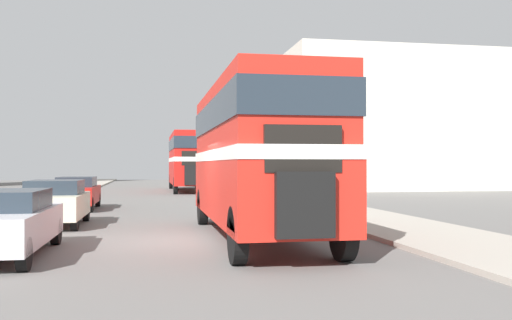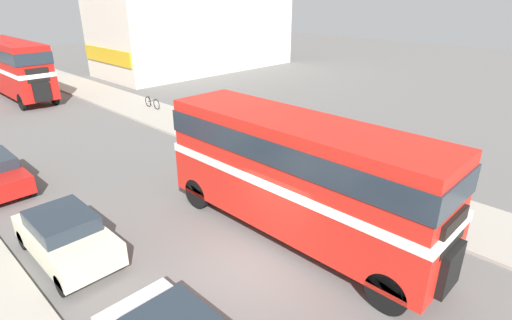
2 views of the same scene
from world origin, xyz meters
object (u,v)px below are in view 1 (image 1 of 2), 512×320
bus_distant (188,157)px  car_parked_mid (55,202)px  double_decker_bus (256,148)px  car_parked_far (77,192)px  pedestrian_walking (352,185)px  car_parked_near (2,222)px  bicycle_on_pavement (291,190)px

bus_distant → car_parked_mid: 24.25m
double_decker_bus → car_parked_far: double_decker_bus is taller
double_decker_bus → pedestrian_walking: double_decker_bus is taller
double_decker_bus → car_parked_mid: bearing=144.4°
car_parked_mid → pedestrian_walking: 11.51m
pedestrian_walking → car_parked_far: bearing=161.6°
car_parked_mid → car_parked_near: bearing=-90.9°
pedestrian_walking → car_parked_mid: bearing=-164.6°
bus_distant → car_parked_mid: size_ratio=2.80×
car_parked_near → bicycle_on_pavement: (11.08, 18.98, -0.26)m
car_parked_near → car_parked_far: car_parked_far is taller
car_parked_far → bicycle_on_pavement: size_ratio=2.42×
car_parked_mid → car_parked_far: 6.80m
bus_distant → car_parked_far: bearing=-109.4°
car_parked_near → bicycle_on_pavement: car_parked_near is taller
car_parked_mid → bicycle_on_pavement: 16.88m
bus_distant → double_decker_bus: bearing=-89.9°
pedestrian_walking → double_decker_bus: bearing=-126.4°
bicycle_on_pavement → bus_distant: bearing=116.2°
double_decker_bus → car_parked_near: 6.44m
double_decker_bus → bus_distant: size_ratio=0.90×
bus_distant → bicycle_on_pavement: bus_distant is taller
car_parked_near → car_parked_far: size_ratio=1.06×
bicycle_on_pavement → double_decker_bus: bearing=-107.0°
car_parked_far → pedestrian_walking: size_ratio=2.42×
double_decker_bus → car_parked_far: bearing=118.6°
double_decker_bus → car_parked_near: bearing=-160.9°
double_decker_bus → bus_distant: (-0.07, 27.64, 0.13)m
double_decker_bus → bus_distant: bus_distant is taller
car_parked_mid → pedestrian_walking: size_ratio=2.24×
double_decker_bus → pedestrian_walking: 9.03m
pedestrian_walking → bicycle_on_pavement: pedestrian_walking is taller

